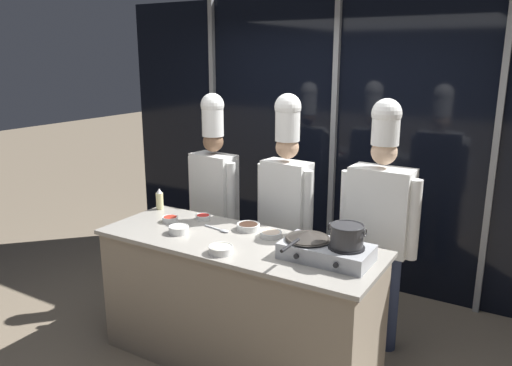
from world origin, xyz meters
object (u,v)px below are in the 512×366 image
Objects in this scene: prep_bowl_chicken at (271,234)px; serving_spoon_slotted at (221,230)px; portable_stove at (326,251)px; prep_bowl_noodles at (221,249)px; prep_bowl_garlic at (179,229)px; chef_sous at (286,194)px; chef_head at (214,185)px; stock_pot at (347,235)px; prep_bowl_bell_pepper at (203,217)px; squeeze_bottle_oil at (160,199)px; frying_pan at (308,235)px; chef_line at (380,211)px; prep_bowl_chili_flakes at (170,219)px; prep_bowl_soy_glaze at (248,226)px.

prep_bowl_chicken is 0.37m from serving_spoon_slotted.
prep_bowl_noodles is at bearing -157.31° from portable_stove.
prep_bowl_garlic is 0.08× the size of chef_sous.
portable_stove is 1.55m from chef_head.
stock_pot reaches higher than prep_bowl_chicken.
serving_spoon_slotted is at bearing -27.86° from prep_bowl_bell_pepper.
chef_head is (0.21, 0.47, 0.05)m from squeeze_bottle_oil.
portable_stove is 3.54× the size of prep_bowl_chicken.
prep_bowl_garlic is at bearing -154.94° from prep_bowl_chicken.
stock_pot is at bearing 144.42° from chef_sous.
prep_bowl_bell_pepper is at bearing 169.66° from stock_pot.
squeeze_bottle_oil is 0.75m from serving_spoon_slotted.
serving_spoon_slotted is (0.73, -0.17, -0.08)m from squeeze_bottle_oil.
prep_bowl_chicken is 0.08× the size of chef_head.
frying_pan is 3.45× the size of prep_bowl_garlic.
squeeze_bottle_oil is at bearing 16.50° from chef_line.
prep_bowl_bell_pepper is at bearing 44.18° from prep_bowl_chili_flakes.
squeeze_bottle_oil reaches higher than prep_bowl_noodles.
prep_bowl_chicken is at bearing 8.23° from prep_bowl_chili_flakes.
frying_pan reaches higher than prep_bowl_garlic.
frying_pan is 2.10× the size of serving_spoon_slotted.
squeeze_bottle_oil is at bearing 176.75° from prep_bowl_soy_glaze.
serving_spoon_slotted is (-0.36, -0.08, -0.01)m from prep_bowl_chicken.
frying_pan is at bearing -20.17° from prep_bowl_soy_glaze.
squeeze_bottle_oil reaches higher than prep_bowl_chicken.
prep_bowl_chili_flakes is 0.45m from serving_spoon_slotted.
portable_stove is 1.09m from prep_bowl_garlic.
chef_sous reaches higher than prep_bowl_noodles.
chef_head reaches higher than prep_bowl_chicken.
squeeze_bottle_oil is at bearing 144.30° from prep_bowl_chili_flakes.
frying_pan is 0.74m from chef_line.
chef_sous is (0.96, 0.40, 0.09)m from squeeze_bottle_oil.
prep_bowl_garlic is 1.25× the size of prep_bowl_bell_pepper.
portable_stove is 0.52m from prep_bowl_chicken.
prep_bowl_chili_flakes is at bearing 143.31° from prep_bowl_garlic.
chef_sous reaches higher than prep_bowl_bell_pepper.
chef_head reaches higher than prep_bowl_bell_pepper.
prep_bowl_chili_flakes is 0.07× the size of chef_head.
serving_spoon_slotted is at bearing 34.22° from chef_line.
chef_head is at bearing 154.25° from stock_pot.
prep_bowl_soy_glaze is 0.96m from chef_line.
prep_bowl_chili_flakes is 0.62m from prep_bowl_soy_glaze.
frying_pan is 3.18× the size of prep_bowl_chicken.
stock_pot is 1.31× the size of squeeze_bottle_oil.
prep_bowl_chili_flakes is 0.07× the size of chef_sous.
prep_bowl_bell_pepper is (-1.12, 0.23, -0.03)m from portable_stove.
prep_bowl_chili_flakes is at bearing -35.70° from squeeze_bottle_oil.
squeeze_bottle_oil reaches higher than prep_bowl_garlic.
prep_bowl_bell_pepper is 0.06× the size of chef_head.
chef_line is at bearing 14.71° from squeeze_bottle_oil.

